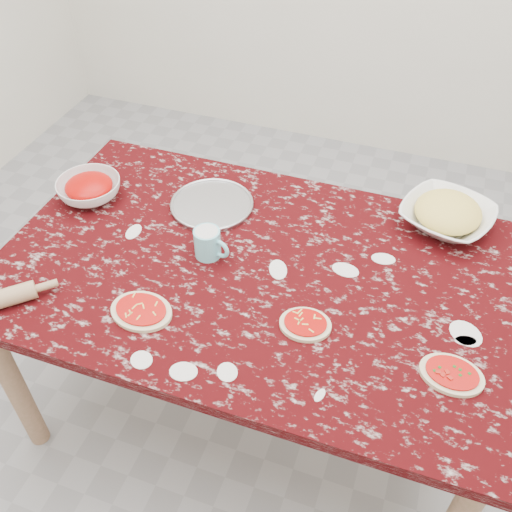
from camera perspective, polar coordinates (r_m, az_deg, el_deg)
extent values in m
plane|color=gray|center=(2.35, 0.00, -14.34)|extent=(4.00, 4.00, 0.00)
cube|color=#300406|center=(1.77, 0.00, -1.64)|extent=(1.60, 1.00, 0.04)
cube|color=#A2755B|center=(1.81, 0.00, -2.98)|extent=(1.50, 0.90, 0.08)
cylinder|color=#A2755B|center=(2.13, -23.14, -11.66)|extent=(0.07, 0.07, 0.71)
cylinder|color=#A2755B|center=(2.55, -12.20, 2.57)|extent=(0.07, 0.07, 0.71)
cylinder|color=#A2755B|center=(2.30, 20.92, -5.39)|extent=(0.07, 0.07, 0.71)
cylinder|color=#B2B2B7|center=(1.99, -4.44, 5.13)|extent=(0.32, 0.32, 0.01)
imported|color=white|center=(2.09, -16.35, 6.43)|extent=(0.23, 0.23, 0.07)
imported|color=white|center=(1.99, 18.55, 3.76)|extent=(0.37, 0.37, 0.07)
cylinder|color=#79D8E6|center=(1.78, -4.90, 1.31)|extent=(0.08, 0.08, 0.10)
torus|color=#79D8E6|center=(1.75, -3.64, 0.72)|extent=(0.07, 0.03, 0.07)
cylinder|color=silver|center=(1.75, -4.96, 2.13)|extent=(0.07, 0.07, 0.01)
ellipsoid|color=beige|center=(1.66, -11.41, -5.46)|extent=(0.19, 0.16, 0.01)
ellipsoid|color=red|center=(1.65, -11.45, -5.27)|extent=(0.16, 0.13, 0.00)
ellipsoid|color=beige|center=(1.60, 4.96, -6.87)|extent=(0.16, 0.14, 0.01)
ellipsoid|color=red|center=(1.60, 4.98, -6.67)|extent=(0.13, 0.11, 0.00)
ellipsoid|color=beige|center=(1.58, 19.00, -11.19)|extent=(0.17, 0.14, 0.01)
ellipsoid|color=red|center=(1.57, 19.07, -11.01)|extent=(0.14, 0.11, 0.00)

